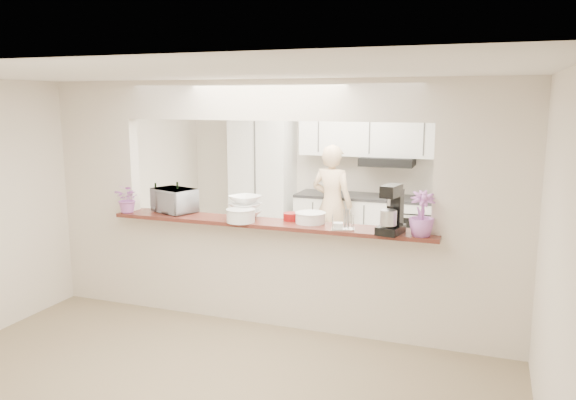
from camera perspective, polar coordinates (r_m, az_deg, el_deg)
The scene contains 19 objects.
floor at distance 6.04m, azimuth -1.76°, elevation -12.24°, with size 6.00×6.00×0.00m, color gray.
tile_overlay at distance 7.41m, azimuth 2.72°, elevation -7.91°, with size 5.00×2.90×0.01m, color silver.
partition at distance 5.65m, azimuth -1.84°, elevation 1.81°, with size 5.00×0.15×2.50m.
bar_counter at distance 5.84m, azimuth -1.81°, elevation -7.03°, with size 3.40×0.38×1.09m.
kitchen_cabinets at distance 8.33m, azimuth 3.95°, elevation 0.96°, with size 3.15×0.62×2.25m.
refrigerator at distance 7.97m, azimuth 19.43°, elevation -0.93°, with size 0.75×0.70×1.70m, color #AEAFB3.
flower_left at distance 6.33m, azimuth -15.93°, elevation 0.13°, with size 0.28×0.24×0.31m, color #CD6CBD.
wine_bottle_a at distance 6.39m, azimuth -13.26°, elevation 0.05°, with size 0.06×0.06×0.31m.
wine_bottle_b at distance 6.24m, azimuth -11.13°, elevation -0.02°, with size 0.07×0.07×0.33m.
toaster_oven at distance 6.25m, azimuth -11.50°, elevation -0.03°, with size 0.47×0.32×0.26m, color #B3B3B8.
serving_bowls at distance 5.85m, azimuth -4.37°, elevation -0.69°, with size 0.31×0.31×0.23m, color white.
plate_stack_a at distance 5.65m, azimuth -4.82°, elevation -1.58°, with size 0.29×0.29×0.13m.
plate_stack_b at distance 5.59m, azimuth 2.29°, elevation -1.80°, with size 0.31×0.31×0.11m.
red_bowl at distance 5.71m, azimuth 0.34°, elevation -1.70°, with size 0.17×0.17×0.08m, color maroon.
tan_bowl at distance 5.55m, azimuth 1.90°, elevation -2.06°, with size 0.17×0.17×0.08m, color #CFB592.
utensil_caddy at distance 5.32m, azimuth 5.61°, elevation -2.14°, with size 0.24×0.17×0.20m.
stand_mixer at distance 5.22m, azimuth 10.49°, elevation -1.17°, with size 0.25×0.34×0.45m.
flower_right at distance 5.16m, azimuth 13.44°, elevation -1.37°, with size 0.23×0.23×0.41m, color #D271CA.
person at distance 7.90m, azimuth 4.49°, elevation -0.52°, with size 0.61×0.40×1.69m, color beige.
Camera 1 is at (2.08, -5.19, 2.30)m, focal length 35.00 mm.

